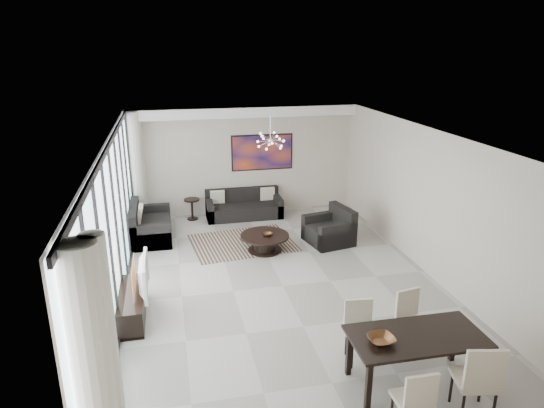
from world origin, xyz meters
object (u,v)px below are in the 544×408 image
object	(u,v)px
coffee_table	(265,242)
television	(139,276)
sofa_main	(244,208)
tv_console	(132,305)
dining_table	(416,341)

from	to	relation	value
coffee_table	television	distance (m)	3.47
sofa_main	tv_console	world-z (taller)	sofa_main
tv_console	dining_table	world-z (taller)	dining_table
tv_console	dining_table	xyz separation A→B (m)	(3.84, -2.58, 0.44)
sofa_main	tv_console	xyz separation A→B (m)	(-2.67, -4.59, -0.02)
sofa_main	tv_console	distance (m)	5.31
dining_table	coffee_table	bearing A→B (deg)	102.68
sofa_main	dining_table	distance (m)	7.27
tv_console	sofa_main	bearing A→B (deg)	59.84
coffee_table	sofa_main	distance (m)	2.35
tv_console	television	world-z (taller)	television
tv_console	dining_table	size ratio (longest dim) A/B	0.80
dining_table	sofa_main	bearing A→B (deg)	99.32
sofa_main	tv_console	size ratio (longest dim) A/B	1.37
sofa_main	television	xyz separation A→B (m)	(-2.51, -4.58, 0.51)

